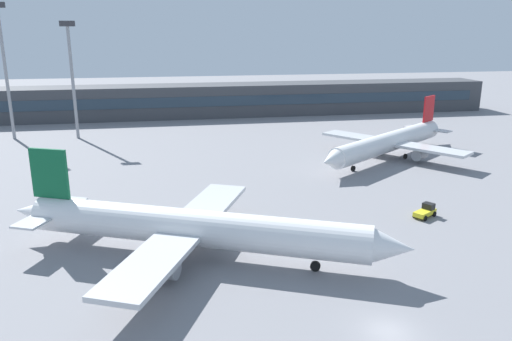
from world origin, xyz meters
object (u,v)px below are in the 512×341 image
at_px(airplane_near, 197,228).
at_px(floodlight_tower_east, 72,72).
at_px(airplane_mid, 389,142).
at_px(baggage_tug_yellow, 426,211).
at_px(floodlight_tower_west, 5,63).

distance_m(airplane_near, floodlight_tower_east, 72.77).
height_order(airplane_near, airplane_mid, airplane_near).
height_order(airplane_mid, baggage_tug_yellow, airplane_mid).
relative_size(airplane_mid, baggage_tug_yellow, 9.46).
bearing_deg(airplane_near, floodlight_tower_east, 108.39).
distance_m(airplane_near, airplane_mid, 54.17).
distance_m(airplane_mid, baggage_tug_yellow, 31.50).
height_order(floodlight_tower_west, floodlight_tower_east, floodlight_tower_west).
bearing_deg(baggage_tug_yellow, floodlight_tower_east, 131.17).
distance_m(airplane_near, baggage_tug_yellow, 31.78).
height_order(airplane_mid, floodlight_tower_east, floodlight_tower_east).
relative_size(airplane_near, floodlight_tower_west, 1.43).
height_order(baggage_tug_yellow, floodlight_tower_west, floodlight_tower_west).
relative_size(airplane_near, floodlight_tower_east, 1.64).
relative_size(airplane_near, baggage_tug_yellow, 11.12).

